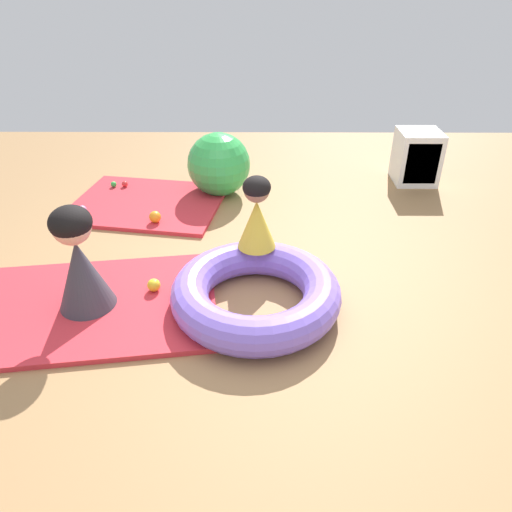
# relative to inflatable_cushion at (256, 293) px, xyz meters

# --- Properties ---
(ground_plane) EXTENTS (8.00, 8.00, 0.00)m
(ground_plane) POSITION_rel_inflatable_cushion_xyz_m (-0.01, 0.06, -0.13)
(ground_plane) COLOR #9E7549
(gym_mat_front) EXTENTS (1.60, 1.34, 0.04)m
(gym_mat_front) POSITION_rel_inflatable_cushion_xyz_m (-1.10, 1.66, -0.11)
(gym_mat_front) COLOR red
(gym_mat_front) RESTS_ON ground
(gym_mat_near_left) EXTENTS (1.90, 1.38, 0.04)m
(gym_mat_near_left) POSITION_rel_inflatable_cushion_xyz_m (-1.17, -0.02, -0.11)
(gym_mat_near_left) COLOR red
(gym_mat_near_left) RESTS_ON ground
(inflatable_cushion) EXTENTS (1.18, 1.18, 0.26)m
(inflatable_cushion) POSITION_rel_inflatable_cushion_xyz_m (0.00, 0.00, 0.00)
(inflatable_cushion) COLOR #8466E0
(inflatable_cushion) RESTS_ON ground
(child_in_yellow) EXTENTS (0.37, 0.37, 0.56)m
(child_in_yellow) POSITION_rel_inflatable_cushion_xyz_m (0.00, 0.42, 0.40)
(child_in_yellow) COLOR yellow
(child_in_yellow) RESTS_ON inflatable_cushion
(adult_seated) EXTENTS (0.39, 0.39, 0.75)m
(adult_seated) POSITION_rel_inflatable_cushion_xyz_m (-1.17, -0.02, 0.28)
(adult_seated) COLOR #383842
(adult_seated) RESTS_ON gym_mat_near_left
(play_ball_green) EXTENTS (0.06, 0.06, 0.06)m
(play_ball_green) POSITION_rel_inflatable_cushion_xyz_m (-1.53, 2.02, -0.06)
(play_ball_green) COLOR green
(play_ball_green) RESTS_ON gym_mat_front
(play_ball_pink) EXTENTS (0.09, 0.09, 0.09)m
(play_ball_pink) POSITION_rel_inflatable_cushion_xyz_m (-1.65, 1.37, -0.05)
(play_ball_pink) COLOR pink
(play_ball_pink) RESTS_ON gym_mat_front
(play_ball_orange) EXTENTS (0.11, 0.11, 0.11)m
(play_ball_orange) POSITION_rel_inflatable_cushion_xyz_m (-0.93, 1.22, -0.04)
(play_ball_orange) COLOR orange
(play_ball_orange) RESTS_ON gym_mat_front
(play_ball_teal) EXTENTS (0.08, 0.08, 0.08)m
(play_ball_teal) POSITION_rel_inflatable_cushion_xyz_m (-0.43, 0.30, -0.05)
(play_ball_teal) COLOR teal
(play_ball_teal) RESTS_ON gym_mat_near_left
(play_ball_yellow) EXTENTS (0.10, 0.10, 0.10)m
(play_ball_yellow) POSITION_rel_inflatable_cushion_xyz_m (-0.74, 0.15, -0.04)
(play_ball_yellow) COLOR yellow
(play_ball_yellow) RESTS_ON gym_mat_near_left
(play_ball_red) EXTENTS (0.06, 0.06, 0.06)m
(play_ball_red) POSITION_rel_inflatable_cushion_xyz_m (-1.41, 2.03, -0.06)
(play_ball_red) COLOR red
(play_ball_red) RESTS_ON gym_mat_front
(exercise_ball_large) EXTENTS (0.64, 0.64, 0.64)m
(exercise_ball_large) POSITION_rel_inflatable_cushion_xyz_m (-0.39, 1.95, 0.19)
(exercise_ball_large) COLOR green
(exercise_ball_large) RESTS_ON ground
(storage_cube) EXTENTS (0.44, 0.44, 0.56)m
(storage_cube) POSITION_rel_inflatable_cushion_xyz_m (1.73, 2.28, 0.15)
(storage_cube) COLOR white
(storage_cube) RESTS_ON ground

